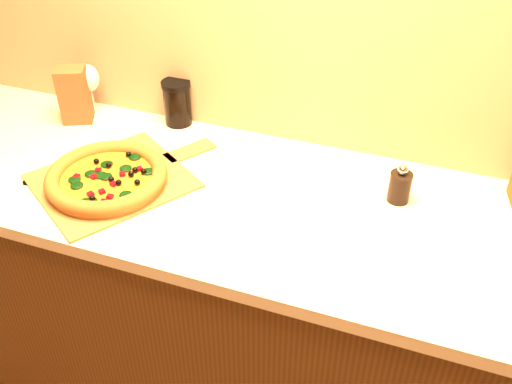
{
  "coord_description": "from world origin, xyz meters",
  "views": [
    {
      "loc": [
        0.41,
        0.25,
        1.86
      ],
      "look_at": [
        0.0,
        1.38,
        0.96
      ],
      "focal_mm": 40.0,
      "sensor_mm": 36.0,
      "label": 1
    }
  ],
  "objects_px": {
    "pizza_peel": "(117,179)",
    "wine_glass": "(89,79)",
    "dark_jar": "(177,103)",
    "pizza": "(107,177)",
    "pepper_grinder": "(400,186)"
  },
  "relations": [
    {
      "from": "pizza",
      "to": "dark_jar",
      "type": "xyz_separation_m",
      "value": [
        0.03,
        0.39,
        0.05
      ]
    },
    {
      "from": "pizza",
      "to": "wine_glass",
      "type": "xyz_separation_m",
      "value": [
        -0.27,
        0.35,
        0.09
      ]
    },
    {
      "from": "pepper_grinder",
      "to": "dark_jar",
      "type": "xyz_separation_m",
      "value": [
        -0.75,
        0.17,
        0.03
      ]
    },
    {
      "from": "pizza_peel",
      "to": "wine_glass",
      "type": "distance_m",
      "value": 0.44
    },
    {
      "from": "pizza",
      "to": "wine_glass",
      "type": "bearing_deg",
      "value": 127.35
    },
    {
      "from": "pepper_grinder",
      "to": "pizza_peel",
      "type": "bearing_deg",
      "value": -166.82
    },
    {
      "from": "pizza",
      "to": "wine_glass",
      "type": "height_order",
      "value": "wine_glass"
    },
    {
      "from": "pizza_peel",
      "to": "dark_jar",
      "type": "xyz_separation_m",
      "value": [
        0.02,
        0.36,
        0.07
      ]
    },
    {
      "from": "pizza_peel",
      "to": "pizza",
      "type": "bearing_deg",
      "value": -71.59
    },
    {
      "from": "wine_glass",
      "to": "pizza_peel",
      "type": "bearing_deg",
      "value": -48.94
    },
    {
      "from": "pizza",
      "to": "pepper_grinder",
      "type": "relative_size",
      "value": 2.95
    },
    {
      "from": "pizza_peel",
      "to": "pepper_grinder",
      "type": "xyz_separation_m",
      "value": [
        0.77,
        0.18,
        0.04
      ]
    },
    {
      "from": "pepper_grinder",
      "to": "dark_jar",
      "type": "distance_m",
      "value": 0.77
    },
    {
      "from": "wine_glass",
      "to": "dark_jar",
      "type": "relative_size",
      "value": 1.17
    },
    {
      "from": "pizza_peel",
      "to": "dark_jar",
      "type": "height_order",
      "value": "dark_jar"
    }
  ]
}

